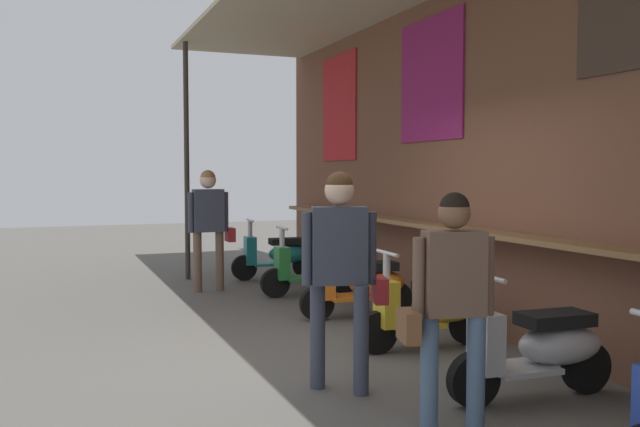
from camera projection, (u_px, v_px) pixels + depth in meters
ground_plane at (329, 360)px, 6.21m from camera, size 34.53×34.53×0.00m
market_stall_facade at (503, 126)px, 6.76m from camera, size 12.33×2.55×3.91m
scooter_teal at (280, 255)px, 10.93m from camera, size 0.50×1.40×0.97m
scooter_green at (315, 267)px, 9.47m from camera, size 0.46×1.40×0.97m
scooter_orange at (364, 285)px, 8.02m from camera, size 0.47×1.40×0.97m
scooter_yellow at (432, 309)px, 6.60m from camera, size 0.46×1.40×0.97m
scooter_silver at (541, 348)px, 5.13m from camera, size 0.47×1.40×0.97m
shopper_with_handbag at (209, 217)px, 9.75m from camera, size 0.28×0.67×1.74m
shopper_browsing at (451, 289)px, 4.42m from camera, size 0.33×0.65×1.58m
shopper_passing at (341, 257)px, 5.26m from camera, size 0.41×0.68×1.71m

